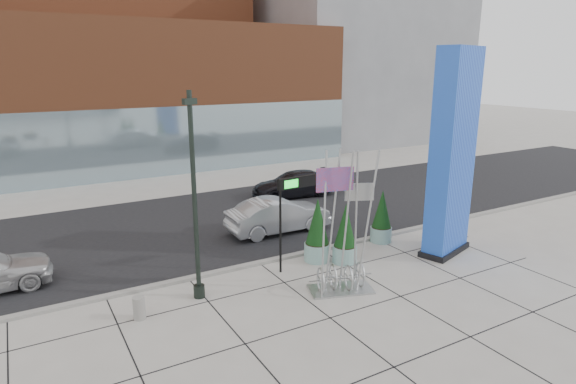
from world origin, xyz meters
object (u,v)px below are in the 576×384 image
concrete_bollard (139,308)px  car_silver_mid (278,216)px  public_art_sculpture (342,255)px  blue_pylon (452,158)px  lamp_post (195,218)px  overhead_street_sign (295,191)px

concrete_bollard → car_silver_mid: size_ratio=0.15×
concrete_bollard → car_silver_mid: bearing=32.9°
public_art_sculpture → car_silver_mid: size_ratio=1.02×
blue_pylon → public_art_sculpture: bearing=170.0°
concrete_bollard → lamp_post: bearing=12.5°
public_art_sculpture → lamp_post: bearing=174.6°
blue_pylon → overhead_street_sign: (-6.54, 1.70, -0.94)m
public_art_sculpture → car_silver_mid: bearing=99.2°
public_art_sculpture → concrete_bollard: size_ratio=6.89×
lamp_post → car_silver_mid: size_ratio=1.40×
car_silver_mid → blue_pylon: bearing=-139.1°
overhead_street_sign → concrete_bollard: bearing=-176.3°
public_art_sculpture → car_silver_mid: (1.06, 6.61, -0.52)m
concrete_bollard → overhead_street_sign: 6.95m
lamp_post → concrete_bollard: bearing=-167.5°
blue_pylon → overhead_street_sign: size_ratio=2.30×
blue_pylon → lamp_post: bearing=156.1°
car_silver_mid → overhead_street_sign: bearing=160.1°
blue_pylon → public_art_sculpture: size_ratio=1.67×
public_art_sculpture → car_silver_mid: public_art_sculpture is taller
public_art_sculpture → blue_pylon: bearing=25.4°
public_art_sculpture → overhead_street_sign: bearing=119.7°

